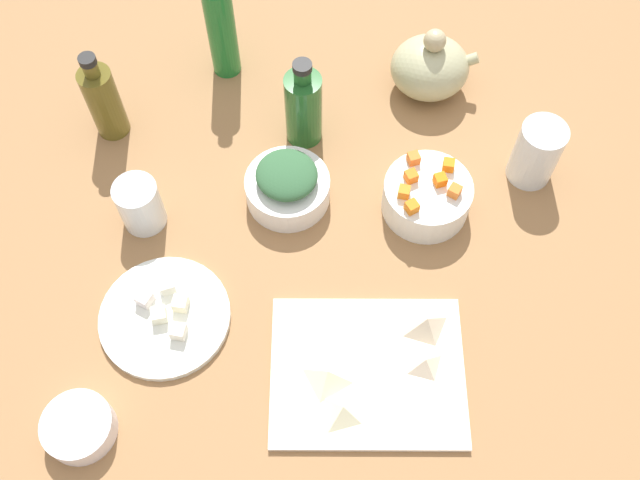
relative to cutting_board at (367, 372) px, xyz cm
name	(u,v)px	position (x,y,z in cm)	size (l,w,h in cm)	color
tabletop	(320,259)	(-6.40, 19.90, -2.00)	(190.00, 190.00, 3.00)	#986C43
cutting_board	(367,372)	(0.00, 0.00, 0.00)	(28.51, 23.02, 1.00)	white
plate_tofu	(165,317)	(-30.48, 9.59, 0.10)	(20.09, 20.09, 1.20)	white
bowl_greens	(288,189)	(-11.40, 31.01, 2.02)	(13.96, 13.96, 5.03)	white
bowl_carrots	(427,197)	(11.26, 28.38, 2.63)	(14.36, 14.36, 6.25)	white
bowl_small_side	(79,427)	(-41.03, -7.34, 1.50)	(10.02, 10.02, 3.99)	white
teapot	(430,67)	(14.21, 54.11, 4.87)	(15.59, 13.01, 13.83)	#B0AE84
bottle_0	(303,107)	(-8.44, 43.95, 7.14)	(6.30, 6.30, 18.04)	#235E27
bottle_1	(221,29)	(-22.46, 59.80, 9.50)	(5.17, 5.17, 23.54)	#1E6F2E
bottle_2	(104,101)	(-42.13, 46.39, 7.06)	(5.66, 5.66, 18.00)	brown
drinking_glass_0	(140,205)	(-34.99, 27.43, 4.11)	(7.08, 7.08, 9.22)	white
drinking_glass_1	(536,153)	(29.65, 34.68, 5.40)	(7.56, 7.56, 11.80)	white
carrot_cube_0	(411,176)	(8.43, 29.85, 6.65)	(1.80, 1.80, 1.80)	orange
carrot_cube_1	(412,207)	(8.03, 24.16, 6.65)	(1.80, 1.80, 1.80)	orange
carrot_cube_2	(449,165)	(14.64, 31.82, 6.65)	(1.80, 1.80, 1.80)	orange
carrot_cube_3	(440,180)	(12.99, 29.03, 6.65)	(1.80, 1.80, 1.80)	orange
carrot_cube_4	(404,192)	(7.04, 26.95, 6.65)	(1.80, 1.80, 1.80)	orange
carrot_cube_5	(414,158)	(9.13, 33.31, 6.65)	(1.80, 1.80, 1.80)	orange
carrot_cube_6	(455,191)	(15.03, 26.87, 6.65)	(1.80, 1.80, 1.80)	orange
chopped_greens_mound	(287,175)	(-11.40, 31.01, 6.22)	(10.14, 9.94, 3.38)	#325F39
tofu_cube_0	(159,315)	(-31.01, 9.20, 1.80)	(2.20, 2.20, 2.20)	white
tofu_cube_1	(144,299)	(-33.45, 11.98, 1.80)	(2.20, 2.20, 2.20)	silver
tofu_cube_2	(178,331)	(-27.95, 6.49, 1.80)	(2.20, 2.20, 2.20)	white
tofu_cube_3	(168,286)	(-30.09, 14.08, 1.80)	(2.20, 2.20, 2.20)	silver
tofu_cube_4	(180,304)	(-27.91, 11.01, 1.80)	(2.20, 2.20, 2.20)	#FBF2CC
dumpling_0	(343,409)	(-3.92, -5.91, 1.61)	(5.44, 4.63, 2.22)	beige
dumpling_1	(425,362)	(8.39, 0.65, 1.61)	(4.27, 4.08, 2.22)	beige
dumpling_2	(426,323)	(9.11, 6.59, 2.08)	(5.36, 4.81, 3.16)	beige
dumpling_3	(328,374)	(-5.90, -0.64, 1.53)	(5.98, 5.53, 2.07)	beige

